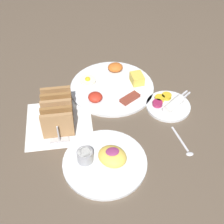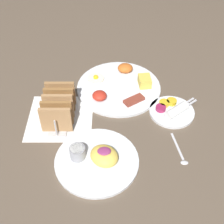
% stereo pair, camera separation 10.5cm
% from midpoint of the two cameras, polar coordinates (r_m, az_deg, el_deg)
% --- Properties ---
extents(ground_plane, '(3.00, 3.00, 0.00)m').
position_cam_midpoint_polar(ground_plane, '(1.07, 2.97, -1.66)').
color(ground_plane, brown).
extents(napkin_flat, '(0.22, 0.22, 0.00)m').
position_cam_midpoint_polar(napkin_flat, '(1.08, -6.84, -1.20)').
color(napkin_flat, white).
rests_on(napkin_flat, ground_plane).
extents(plate_breakfast, '(0.32, 0.32, 0.05)m').
position_cam_midpoint_polar(plate_breakfast, '(1.19, 3.77, 4.66)').
color(plate_breakfast, white).
rests_on(plate_breakfast, ground_plane).
extents(plate_condiments, '(0.17, 0.16, 0.04)m').
position_cam_midpoint_polar(plate_condiments, '(1.12, 13.46, 0.18)').
color(plate_condiments, white).
rests_on(plate_condiments, ground_plane).
extents(plate_foreground, '(0.25, 0.25, 0.06)m').
position_cam_midpoint_polar(plate_foreground, '(0.94, 0.31, -8.72)').
color(plate_foreground, white).
rests_on(plate_foreground, ground_plane).
extents(toast_rack, '(0.10, 0.18, 0.10)m').
position_cam_midpoint_polar(toast_rack, '(1.05, -7.07, 0.72)').
color(toast_rack, '#B7B7BC').
rests_on(toast_rack, ground_plane).
extents(teaspoon, '(0.04, 0.13, 0.01)m').
position_cam_midpoint_polar(teaspoon, '(1.00, 15.34, -7.49)').
color(teaspoon, silver).
rests_on(teaspoon, ground_plane).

